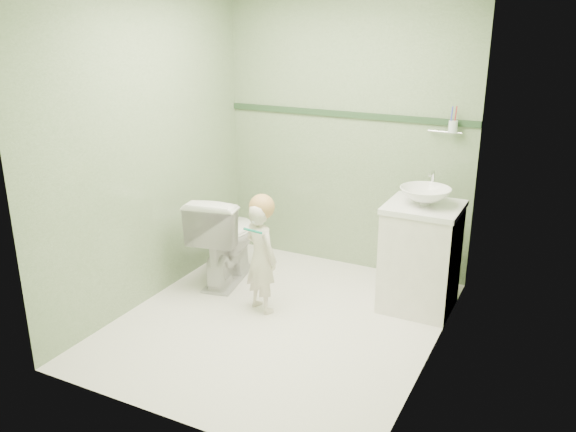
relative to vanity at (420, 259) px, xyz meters
The scene contains 12 objects.
ground 1.16m from the vanity, 140.19° to the right, with size 2.50×2.50×0.00m, color white.
room_shell 1.35m from the vanity, 140.19° to the right, with size 2.50×2.54×2.40m.
trim_stripe 1.38m from the vanity, 147.36° to the left, with size 2.20×0.02×0.05m, color #2A462A.
vanity is the anchor object (origin of this frame).
counter 0.41m from the vanity, ahead, with size 0.54×0.52×0.04m, color white.
basin 0.49m from the vanity, ahead, with size 0.37×0.37×0.13m, color white.
faucet 0.60m from the vanity, 90.00° to the left, with size 0.03×0.13×0.18m.
cup_holder 1.05m from the vanity, 83.80° to the left, with size 0.26×0.07×0.21m.
toilet 1.60m from the vanity, behind, with size 0.43×0.76×0.77m, color white.
toddler 1.20m from the vanity, 151.28° to the right, with size 0.31×0.20×0.85m, color beige.
hair_cap 1.26m from the vanity, 152.34° to the right, with size 0.19×0.19×0.19m, color tan.
teal_toothbrush 1.29m from the vanity, 145.12° to the right, with size 0.11×0.14×0.08m.
Camera 1 is at (1.81, -3.44, 2.15)m, focal length 37.07 mm.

